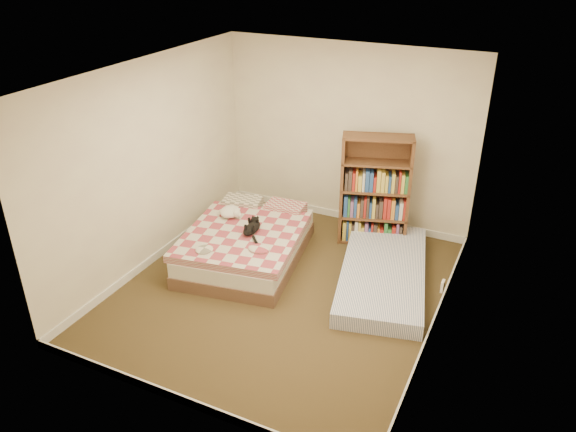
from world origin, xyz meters
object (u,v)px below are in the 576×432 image
at_px(black_cat, 253,227).
at_px(white_dog, 230,212).
at_px(bookshelf, 374,203).
at_px(bed, 248,242).
at_px(floor_mattress, 383,273).

relative_size(black_cat, white_dog, 1.56).
xyz_separation_m(bookshelf, white_dog, (-1.61, -0.98, -0.03)).
bearing_deg(bed, black_cat, -39.89).
xyz_separation_m(bed, bookshelf, (1.28, 1.13, 0.32)).
bearing_deg(bed, bookshelf, 32.05).
height_order(bookshelf, white_dog, bookshelf).
height_order(bookshelf, black_cat, bookshelf).
bearing_deg(black_cat, floor_mattress, -5.40).
height_order(bookshelf, floor_mattress, bookshelf).
xyz_separation_m(floor_mattress, black_cat, (-1.58, -0.32, 0.41)).
bearing_deg(floor_mattress, bookshelf, 102.74).
relative_size(bed, bookshelf, 1.37).
distance_m(bed, floor_mattress, 1.72).
bearing_deg(white_dog, black_cat, -59.96).
bearing_deg(bookshelf, white_dog, -166.46).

